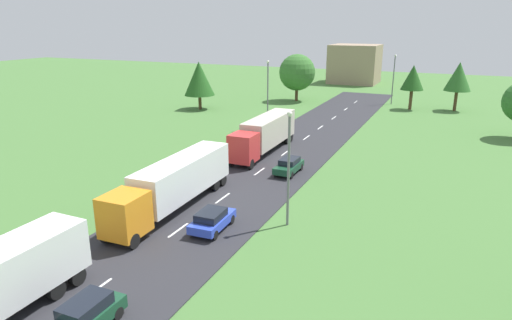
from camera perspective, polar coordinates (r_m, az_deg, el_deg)
road at (r=30.72m, az=-11.35°, el=-9.87°), size 10.00×140.00×0.06m
lane_marking_centre at (r=28.97m, az=-14.22°, el=-11.73°), size 0.16×124.02×0.01m
truck_second at (r=34.64m, az=-10.33°, el=-2.84°), size 2.79×14.07×3.64m
truck_third at (r=49.11m, az=1.13°, el=3.43°), size 2.58×13.12×3.78m
car_second at (r=23.17m, az=-20.97°, el=-18.04°), size 1.78×4.11×1.58m
car_third at (r=31.24m, az=-5.59°, el=-7.53°), size 2.02×3.98×1.43m
car_fourth at (r=42.61m, az=4.19°, el=-0.69°), size 1.80×4.00×1.43m
lamppost_second at (r=30.67m, az=4.16°, el=-0.46°), size 0.36×0.36×8.17m
lamppost_third at (r=60.42m, az=1.50°, el=8.70°), size 0.36×0.36×9.02m
lamppost_fourth at (r=82.55m, az=17.03°, el=10.04°), size 0.36×0.36×8.51m
tree_oak at (r=79.61m, az=24.29°, el=9.59°), size 4.13×4.13×7.79m
tree_maple at (r=74.84m, az=-7.22°, el=10.20°), size 4.94×4.94×7.75m
tree_ash at (r=78.23m, az=19.26°, el=9.81°), size 3.64×3.64×7.24m
tree_lime at (r=82.79m, az=5.23°, el=10.99°), size 6.50×6.50×8.39m
distant_building at (r=110.45m, az=12.41°, el=11.81°), size 10.92×10.19×8.83m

